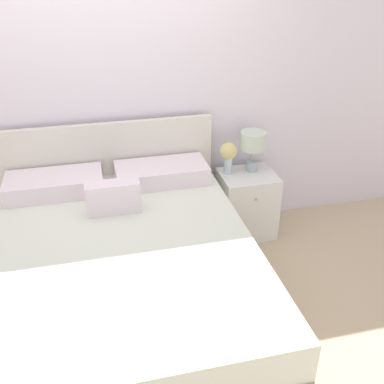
{
  "coord_description": "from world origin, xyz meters",
  "views": [
    {
      "loc": [
        -0.11,
        -3.43,
        2.27
      ],
      "look_at": [
        0.58,
        -0.59,
        0.67
      ],
      "focal_mm": 42.0,
      "sensor_mm": 36.0,
      "label": 1
    }
  ],
  "objects": [
    {
      "name": "ground_plane",
      "position": [
        0.0,
        0.0,
        0.0
      ],
      "size": [
        12.0,
        12.0,
        0.0
      ],
      "primitive_type": "plane",
      "color": "#CCB28E"
    },
    {
      "name": "table_lamp",
      "position": [
        1.21,
        -0.15,
        0.83
      ],
      "size": [
        0.22,
        0.22,
        0.35
      ],
      "color": "#A8B2BC",
      "rests_on": "nightstand"
    },
    {
      "name": "wall_back",
      "position": [
        0.0,
        0.07,
        1.3
      ],
      "size": [
        8.0,
        0.06,
        2.6
      ],
      "color": "white",
      "rests_on": "ground_plane"
    },
    {
      "name": "flower_vase",
      "position": [
        1.0,
        -0.15,
        0.76
      ],
      "size": [
        0.14,
        0.14,
        0.28
      ],
      "color": "silver",
      "rests_on": "nightstand"
    },
    {
      "name": "nightstand",
      "position": [
        1.16,
        -0.22,
        0.29
      ],
      "size": [
        0.47,
        0.43,
        0.58
      ],
      "color": "white",
      "rests_on": "ground_plane"
    },
    {
      "name": "bed",
      "position": [
        0.0,
        -1.0,
        0.33
      ],
      "size": [
        1.75,
        2.13,
        1.06
      ],
      "color": "tan",
      "rests_on": "ground_plane"
    }
  ]
}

